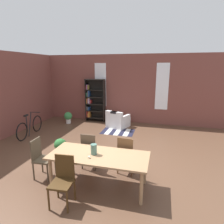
{
  "coord_description": "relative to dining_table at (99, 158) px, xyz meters",
  "views": [
    {
      "loc": [
        1.48,
        -4.35,
        2.58
      ],
      "look_at": [
        -0.14,
        1.69,
        1.1
      ],
      "focal_mm": 30.66,
      "sensor_mm": 36.0,
      "label": 1
    }
  ],
  "objects": [
    {
      "name": "ground_plane",
      "position": [
        -0.23,
        0.78,
        -0.67
      ],
      "size": [
        11.37,
        11.37,
        0.0
      ],
      "primitive_type": "plane",
      "color": "brown"
    },
    {
      "name": "back_wall_brick",
      "position": [
        -0.23,
        5.22,
        0.9
      ],
      "size": [
        9.14,
        0.12,
        3.14
      ],
      "primitive_type": "cube",
      "color": "brown",
      "rests_on": "ground"
    },
    {
      "name": "window_pane_0",
      "position": [
        -1.65,
        5.15,
        1.06
      ],
      "size": [
        0.55,
        0.02,
        2.04
      ],
      "primitive_type": "cube",
      "color": "white"
    },
    {
      "name": "window_pane_1",
      "position": [
        1.2,
        5.15,
        1.06
      ],
      "size": [
        0.55,
        0.02,
        2.04
      ],
      "primitive_type": "cube",
      "color": "white"
    },
    {
      "name": "dining_table",
      "position": [
        0.0,
        0.0,
        0.0
      ],
      "size": [
        2.13,
        0.92,
        0.75
      ],
      "color": "#9E7651",
      "rests_on": "ground"
    },
    {
      "name": "vase_on_table",
      "position": [
        -0.11,
        -0.0,
        0.19
      ],
      "size": [
        0.13,
        0.13,
        0.23
      ],
      "primitive_type": "cylinder",
      "color": "#4C7266",
      "rests_on": "dining_table"
    },
    {
      "name": "tealight_candle_0",
      "position": [
        -0.14,
        -0.2,
        0.1
      ],
      "size": [
        0.04,
        0.04,
        0.04
      ],
      "primitive_type": "cylinder",
      "color": "silver",
      "rests_on": "dining_table"
    },
    {
      "name": "dining_chair_far_left",
      "position": [
        -0.48,
        0.68,
        -0.16
      ],
      "size": [
        0.4,
        0.4,
        0.95
      ],
      "color": "#493B2D",
      "rests_on": "ground"
    },
    {
      "name": "dining_chair_near_left",
      "position": [
        -0.48,
        -0.68,
        -0.16
      ],
      "size": [
        0.43,
        0.43,
        0.95
      ],
      "color": "#412A12",
      "rests_on": "ground"
    },
    {
      "name": "dining_chair_head_left",
      "position": [
        -1.44,
        -0.0,
        -0.16
      ],
      "size": [
        0.42,
        0.42,
        0.95
      ],
      "color": "#4A3E2D",
      "rests_on": "ground"
    },
    {
      "name": "dining_chair_far_right",
      "position": [
        0.47,
        0.68,
        -0.16
      ],
      "size": [
        0.44,
        0.44,
        0.95
      ],
      "color": "brown",
      "rests_on": "ground"
    },
    {
      "name": "bookshelf_tall",
      "position": [
        -1.92,
        4.96,
        0.33
      ],
      "size": [
        0.93,
        0.33,
        2.02
      ],
      "color": "black",
      "rests_on": "ground"
    },
    {
      "name": "armchair_white",
      "position": [
        -0.6,
        4.26,
        -0.39
      ],
      "size": [
        1.02,
        1.02,
        0.75
      ],
      "color": "silver",
      "rests_on": "ground"
    },
    {
      "name": "bicycle_second",
      "position": [
        -3.6,
        2.38,
        -0.33
      ],
      "size": [
        0.44,
        1.7,
        0.9
      ],
      "color": "black",
      "rests_on": "ground"
    },
    {
      "name": "potted_plant_by_shelf",
      "position": [
        -1.58,
        1.12,
        -0.38
      ],
      "size": [
        0.36,
        0.36,
        0.53
      ],
      "color": "#333338",
      "rests_on": "ground"
    },
    {
      "name": "potted_plant_corner",
      "position": [
        -2.95,
        4.21,
        -0.36
      ],
      "size": [
        0.37,
        0.37,
        0.54
      ],
      "color": "silver",
      "rests_on": "ground"
    },
    {
      "name": "striped_rug",
      "position": [
        -0.44,
        3.65,
        -0.66
      ],
      "size": [
        1.3,
        0.9,
        0.01
      ],
      "color": "#1E1E33",
      "rests_on": "ground"
    }
  ]
}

